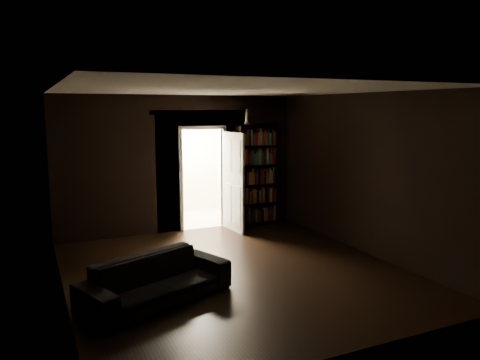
% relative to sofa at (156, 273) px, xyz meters
% --- Properties ---
extents(ground, '(5.50, 5.50, 0.00)m').
position_rel_sofa_xyz_m(ground, '(1.40, 0.60, -0.39)').
color(ground, black).
rests_on(ground, ground).
extents(room_walls, '(5.02, 5.61, 2.84)m').
position_rel_sofa_xyz_m(room_walls, '(1.39, 1.67, 1.29)').
color(room_walls, black).
rests_on(room_walls, ground).
extents(kitchen_alcove, '(2.20, 1.80, 2.60)m').
position_rel_sofa_xyz_m(kitchen_alcove, '(1.90, 4.47, 0.82)').
color(kitchen_alcove, '#B6B19E').
rests_on(kitchen_alcove, ground).
extents(sofa, '(2.20, 1.55, 0.78)m').
position_rel_sofa_xyz_m(sofa, '(0.00, 0.00, 0.00)').
color(sofa, black).
rests_on(sofa, ground).
extents(bookshelf, '(0.95, 0.62, 2.20)m').
position_rel_sofa_xyz_m(bookshelf, '(3.07, 3.18, 0.71)').
color(bookshelf, black).
rests_on(bookshelf, ground).
extents(refrigerator, '(0.86, 0.82, 1.65)m').
position_rel_sofa_xyz_m(refrigerator, '(1.43, 4.71, 0.44)').
color(refrigerator, white).
rests_on(refrigerator, ground).
extents(door, '(0.11, 0.85, 2.05)m').
position_rel_sofa_xyz_m(door, '(2.40, 2.91, 0.64)').
color(door, white).
rests_on(door, ground).
extents(figurine, '(0.14, 0.14, 0.31)m').
position_rel_sofa_xyz_m(figurine, '(2.82, 3.16, 1.97)').
color(figurine, white).
rests_on(figurine, bookshelf).
extents(bottles, '(0.60, 0.30, 0.25)m').
position_rel_sofa_xyz_m(bottles, '(1.39, 4.64, 1.39)').
color(bottles, black).
rests_on(bottles, refrigerator).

